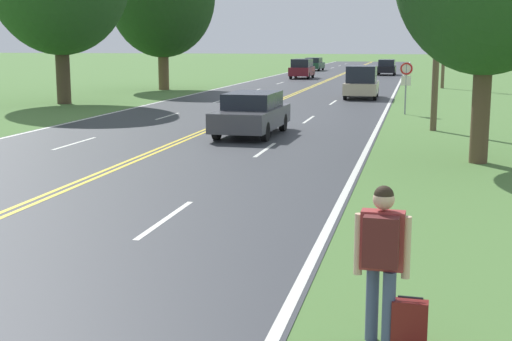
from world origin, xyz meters
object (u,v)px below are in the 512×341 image
at_px(car_dark_grey_sedan_nearest, 252,113).
at_px(traffic_sign, 406,75).
at_px(car_maroon_van_mid_near, 302,68).
at_px(car_black_hatchback_mid_far, 387,67).
at_px(car_dark_green_sedan_receding, 314,64).
at_px(car_champagne_van_approaching, 362,82).
at_px(hitchhiker_person, 382,249).
at_px(suitcase, 409,325).

bearing_deg(car_dark_grey_sedan_nearest, traffic_sign, 150.61).
xyz_separation_m(traffic_sign, car_dark_grey_sedan_nearest, (-5.23, -8.84, -1.01)).
bearing_deg(car_maroon_van_mid_near, traffic_sign, -162.71).
relative_size(car_black_hatchback_mid_far, car_dark_green_sedan_receding, 0.97).
bearing_deg(car_champagne_van_approaching, car_maroon_van_mid_near, -163.29).
distance_m(hitchhiker_person, traffic_sign, 26.12).
relative_size(hitchhiker_person, car_champagne_van_approaching, 0.43).
distance_m(suitcase, car_dark_grey_sedan_nearest, 18.26).
height_order(suitcase, car_maroon_van_mid_near, car_maroon_van_mid_near).
relative_size(hitchhiker_person, traffic_sign, 0.75).
relative_size(suitcase, car_champagne_van_approaching, 0.14).
bearing_deg(car_maroon_van_mid_near, car_champagne_van_approaching, -162.40).
xyz_separation_m(car_maroon_van_mid_near, car_black_hatchback_mid_far, (7.29, 8.76, -0.10)).
xyz_separation_m(suitcase, traffic_sign, (-0.56, 26.16, 1.53)).
xyz_separation_m(hitchhiker_person, car_maroon_van_mid_near, (-10.15, 57.79, -0.17)).
bearing_deg(car_champagne_van_approaching, car_dark_green_sedan_receding, -168.92).
bearing_deg(car_maroon_van_mid_near, car_dark_grey_sedan_nearest, -173.48).
xyz_separation_m(car_maroon_van_mid_near, car_dark_green_sedan_receding, (-1.52, 18.25, -0.16)).
bearing_deg(car_black_hatchback_mid_far, suitcase, 2.78).
distance_m(suitcase, traffic_sign, 26.21).
xyz_separation_m(traffic_sign, car_dark_green_sedan_receding, (-11.43, 49.93, -1.03)).
height_order(hitchhiker_person, car_black_hatchback_mid_far, hitchhiker_person).
bearing_deg(suitcase, car_black_hatchback_mid_far, 5.08).
height_order(car_dark_grey_sedan_nearest, car_black_hatchback_mid_far, car_black_hatchback_mid_far).
bearing_deg(traffic_sign, car_maroon_van_mid_near, 107.38).
bearing_deg(suitcase, traffic_sign, 3.56).
distance_m(suitcase, car_black_hatchback_mid_far, 66.67).
distance_m(car_dark_grey_sedan_nearest, car_black_hatchback_mid_far, 49.35).
bearing_deg(car_dark_green_sedan_receding, car_maroon_van_mid_near, -172.42).
bearing_deg(hitchhiker_person, car_champagne_van_approaching, 7.13).
distance_m(car_champagne_van_approaching, car_black_hatchback_mid_far, 31.32).
bearing_deg(car_dark_grey_sedan_nearest, car_dark_green_sedan_receding, -172.76).
xyz_separation_m(car_dark_grey_sedan_nearest, car_champagne_van_approaching, (2.51, 17.96, 0.20)).
distance_m(hitchhiker_person, car_maroon_van_mid_near, 58.68).
relative_size(traffic_sign, car_black_hatchback_mid_far, 0.58).
bearing_deg(traffic_sign, car_champagne_van_approaching, 106.61).
bearing_deg(suitcase, car_dark_grey_sedan_nearest, 20.81).
height_order(hitchhiker_person, traffic_sign, traffic_sign).
bearing_deg(car_dark_green_sedan_receding, traffic_sign, -164.28).
bearing_deg(hitchhiker_person, traffic_sign, 2.85).
relative_size(car_dark_grey_sedan_nearest, car_black_hatchback_mid_far, 1.16).
bearing_deg(traffic_sign, car_black_hatchback_mid_far, 93.71).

